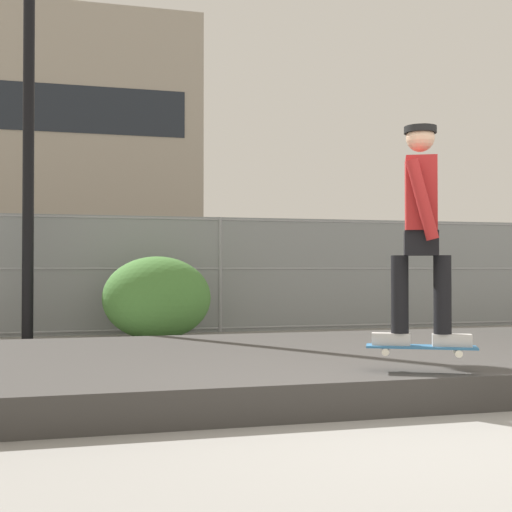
{
  "coord_description": "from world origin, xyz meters",
  "views": [
    {
      "loc": [
        -2.25,
        -3.87,
        1.04
      ],
      "look_at": [
        -0.54,
        2.66,
        1.15
      ],
      "focal_mm": 48.46,
      "sensor_mm": 36.0,
      "label": 1
    }
  ],
  "objects_px": {
    "street_lamp": "(29,39)",
    "shrub_left": "(157,298)",
    "parked_car_near": "(6,278)",
    "parked_car_mid": "(281,277)",
    "skateboard": "(421,347)",
    "skater": "(421,221)"
  },
  "relations": [
    {
      "from": "skateboard",
      "to": "parked_car_mid",
      "type": "bearing_deg",
      "value": 79.94
    },
    {
      "from": "skateboard",
      "to": "parked_car_near",
      "type": "xyz_separation_m",
      "value": [
        -3.7,
        8.68,
        0.39
      ]
    },
    {
      "from": "street_lamp",
      "to": "parked_car_mid",
      "type": "relative_size",
      "value": 1.52
    },
    {
      "from": "skateboard",
      "to": "skater",
      "type": "xyz_separation_m",
      "value": [
        0.0,
        0.0,
        0.94
      ]
    },
    {
      "from": "parked_car_near",
      "to": "shrub_left",
      "type": "distance_m",
      "value": 4.12
    },
    {
      "from": "skater",
      "to": "parked_car_near",
      "type": "relative_size",
      "value": 0.36
    },
    {
      "from": "street_lamp",
      "to": "shrub_left",
      "type": "relative_size",
      "value": 4.46
    },
    {
      "from": "shrub_left",
      "to": "parked_car_near",
      "type": "bearing_deg",
      "value": 124.92
    },
    {
      "from": "skater",
      "to": "skateboard",
      "type": "bearing_deg",
      "value": 180.0
    },
    {
      "from": "skater",
      "to": "street_lamp",
      "type": "bearing_deg",
      "value": 119.11
    },
    {
      "from": "parked_car_near",
      "to": "parked_car_mid",
      "type": "height_order",
      "value": "same"
    },
    {
      "from": "shrub_left",
      "to": "skateboard",
      "type": "bearing_deg",
      "value": -75.77
    },
    {
      "from": "skateboard",
      "to": "skater",
      "type": "bearing_deg",
      "value": 0.0
    },
    {
      "from": "parked_car_near",
      "to": "shrub_left",
      "type": "relative_size",
      "value": 2.92
    },
    {
      "from": "skater",
      "to": "street_lamp",
      "type": "distance_m",
      "value": 7.07
    },
    {
      "from": "street_lamp",
      "to": "skater",
      "type": "bearing_deg",
      "value": -60.89
    },
    {
      "from": "street_lamp",
      "to": "shrub_left",
      "type": "height_order",
      "value": "street_lamp"
    },
    {
      "from": "skater",
      "to": "parked_car_mid",
      "type": "xyz_separation_m",
      "value": [
        1.56,
        8.82,
        -0.55
      ]
    },
    {
      "from": "parked_car_near",
      "to": "skateboard",
      "type": "bearing_deg",
      "value": -66.9
    },
    {
      "from": "street_lamp",
      "to": "shrub_left",
      "type": "distance_m",
      "value": 4.12
    },
    {
      "from": "street_lamp",
      "to": "shrub_left",
      "type": "bearing_deg",
      "value": -10.2
    },
    {
      "from": "parked_car_near",
      "to": "parked_car_mid",
      "type": "distance_m",
      "value": 5.27
    }
  ]
}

